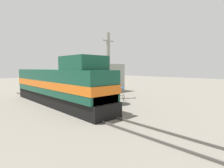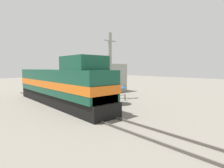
# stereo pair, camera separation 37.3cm
# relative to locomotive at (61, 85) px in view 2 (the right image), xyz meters

# --- Properties ---
(ground_plane) EXTENTS (120.00, 120.00, 0.00)m
(ground_plane) POSITION_rel_locomotive_xyz_m (0.00, -1.89, -2.02)
(ground_plane) COLOR slate
(rail_near) EXTENTS (0.08, 28.41, 0.15)m
(rail_near) POSITION_rel_locomotive_xyz_m (-0.72, -1.89, -1.94)
(rail_near) COLOR #4C4742
(rail_near) RESTS_ON ground_plane
(rail_far) EXTENTS (0.08, 28.41, 0.15)m
(rail_far) POSITION_rel_locomotive_xyz_m (0.72, -1.89, -1.94)
(rail_far) COLOR #4C4742
(rail_far) RESTS_ON ground_plane
(locomotive) EXTENTS (2.94, 16.08, 4.80)m
(locomotive) POSITION_rel_locomotive_xyz_m (0.00, 0.00, 0.00)
(locomotive) COLOR black
(locomotive) RESTS_ON ground_plane
(utility_pole) EXTENTS (1.80, 0.47, 8.12)m
(utility_pole) POSITION_rel_locomotive_xyz_m (6.33, -0.51, 2.09)
(utility_pole) COLOR #9E998E
(utility_pole) RESTS_ON ground_plane
(vendor_umbrella) EXTENTS (2.23, 2.23, 2.26)m
(vendor_umbrella) POSITION_rel_locomotive_xyz_m (4.39, -3.42, -0.01)
(vendor_umbrella) COLOR #4C4C4C
(vendor_umbrella) RESTS_ON ground_plane
(billboard_sign) EXTENTS (1.63, 0.12, 3.14)m
(billboard_sign) POSITION_rel_locomotive_xyz_m (6.22, 3.03, 0.32)
(billboard_sign) COLOR #595959
(billboard_sign) RESTS_ON ground_plane
(shrub_cluster) EXTENTS (0.72, 0.72, 0.72)m
(shrub_cluster) POSITION_rel_locomotive_xyz_m (5.06, -2.60, -1.66)
(shrub_cluster) COLOR #2D722D
(shrub_cluster) RESTS_ON ground_plane
(person_bystander) EXTENTS (0.34, 0.34, 1.80)m
(person_bystander) POSITION_rel_locomotive_xyz_m (4.92, -2.06, -1.04)
(person_bystander) COLOR #2D3347
(person_bystander) RESTS_ON ground_plane
(bicycle) EXTENTS (2.00, 1.71, 0.75)m
(bicycle) POSITION_rel_locomotive_xyz_m (5.91, -2.27, -1.63)
(bicycle) COLOR black
(bicycle) RESTS_ON ground_plane
(building_block_distant) EXTENTS (7.11, 4.08, 4.46)m
(building_block_distant) POSITION_rel_locomotive_xyz_m (9.31, 4.67, 0.21)
(building_block_distant) COLOR #999E93
(building_block_distant) RESTS_ON ground_plane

